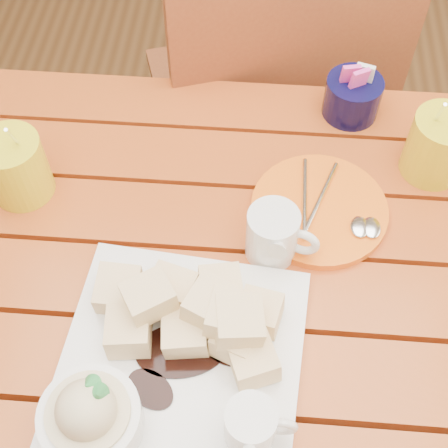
# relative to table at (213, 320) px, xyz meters

# --- Properties ---
(ground) EXTENTS (5.00, 5.00, 0.00)m
(ground) POSITION_rel_table_xyz_m (0.00, -0.00, -0.64)
(ground) COLOR brown
(ground) RESTS_ON ground
(table) EXTENTS (1.20, 0.79, 0.75)m
(table) POSITION_rel_table_xyz_m (0.00, 0.00, 0.00)
(table) COLOR #8D4012
(table) RESTS_ON ground
(dessert_plate) EXTENTS (0.32, 0.32, 0.12)m
(dessert_plate) POSITION_rel_table_xyz_m (-0.04, -0.13, 0.14)
(dessert_plate) COLOR white
(dessert_plate) RESTS_ON table
(coffee_mug_left) EXTENTS (0.13, 0.09, 0.15)m
(coffee_mug_left) POSITION_rel_table_xyz_m (-0.30, 0.14, 0.16)
(coffee_mug_left) COLOR yellow
(coffee_mug_left) RESTS_ON table
(coffee_mug_right) EXTENTS (0.13, 0.09, 0.15)m
(coffee_mug_right) POSITION_rel_table_xyz_m (0.32, 0.23, 0.16)
(coffee_mug_right) COLOR yellow
(coffee_mug_right) RESTS_ON table
(cream_pitcher) EXTENTS (0.10, 0.09, 0.09)m
(cream_pitcher) POSITION_rel_table_xyz_m (0.08, 0.06, 0.15)
(cream_pitcher) COLOR white
(cream_pitcher) RESTS_ON table
(sugar_caddy) EXTENTS (0.09, 0.09, 0.10)m
(sugar_caddy) POSITION_rel_table_xyz_m (0.20, 0.34, 0.14)
(sugar_caddy) COLOR black
(sugar_caddy) RESTS_ON table
(orange_saucer) EXTENTS (0.20, 0.20, 0.02)m
(orange_saucer) POSITION_rel_table_xyz_m (0.15, 0.13, 0.11)
(orange_saucer) COLOR orange
(orange_saucer) RESTS_ON table
(chair_far) EXTENTS (0.56, 0.56, 0.94)m
(chair_far) POSITION_rel_table_xyz_m (0.07, 0.57, -0.12)
(chair_far) COLOR brown
(chair_far) RESTS_ON ground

